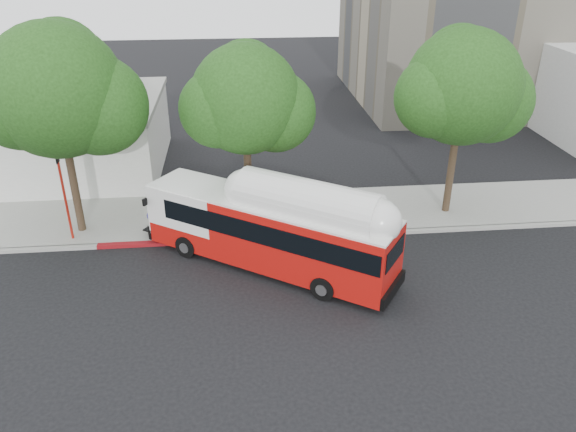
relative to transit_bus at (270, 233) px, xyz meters
name	(u,v)px	position (x,y,z in m)	size (l,w,h in m)	color
ground	(280,286)	(0.26, -1.55, -1.63)	(120.00, 120.00, 0.00)	black
sidewalk	(269,213)	(0.26, 4.95, -1.56)	(60.00, 5.00, 0.15)	gray
curb_strip	(273,238)	(0.26, 2.35, -1.56)	(60.00, 0.30, 0.15)	gray
red_curb_segment	(208,241)	(-2.74, 2.35, -1.55)	(10.00, 0.32, 0.16)	maroon
street_tree_left	(69,95)	(-8.26, 4.01, 4.97)	(6.67, 5.80, 9.74)	#2D2116
street_tree_mid	(254,103)	(-0.33, 4.50, 4.27)	(5.75, 5.00, 8.62)	#2D2116
street_tree_right	(471,91)	(9.70, 4.31, 4.62)	(6.21, 5.40, 9.18)	#2D2116
low_commercial_bldg	(22,135)	(-13.74, 12.45, 0.52)	(16.20, 10.20, 4.25)	silver
transit_bus	(270,233)	(0.00, 0.00, 0.00)	(10.87, 8.39, 3.49)	#B6100C
signal_pole	(65,200)	(-8.98, 3.11, 0.49)	(0.12, 0.39, 4.14)	#AD1D12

